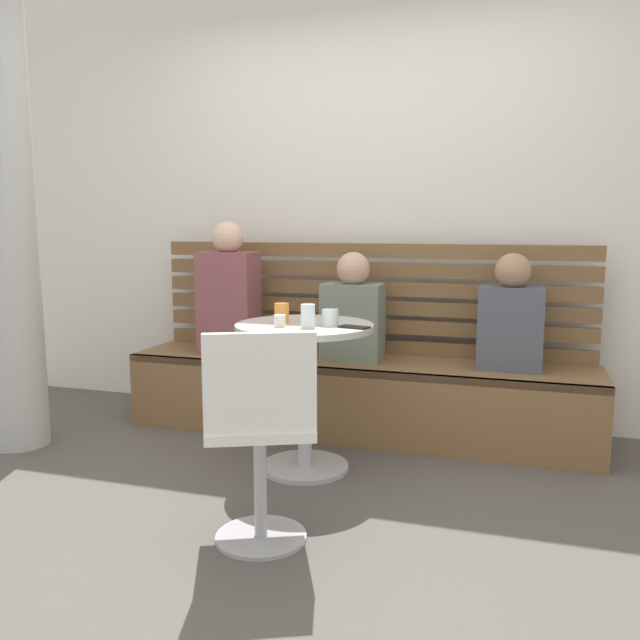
# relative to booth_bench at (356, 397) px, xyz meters

# --- Properties ---
(ground) EXTENTS (8.00, 8.00, 0.00)m
(ground) POSITION_rel_booth_bench_xyz_m (0.00, -1.20, -0.22)
(ground) COLOR #514C47
(back_wall) EXTENTS (5.20, 0.10, 2.90)m
(back_wall) POSITION_rel_booth_bench_xyz_m (0.00, 0.44, 1.23)
(back_wall) COLOR silver
(back_wall) RESTS_ON ground
(concrete_pillar) EXTENTS (0.32, 0.32, 2.80)m
(concrete_pillar) POSITION_rel_booth_bench_xyz_m (-1.75, -0.75, 1.18)
(concrete_pillar) COLOR #B2B2AD
(concrete_pillar) RESTS_ON ground
(booth_bench) EXTENTS (2.70, 0.52, 0.44)m
(booth_bench) POSITION_rel_booth_bench_xyz_m (0.00, 0.00, 0.00)
(booth_bench) COLOR brown
(booth_bench) RESTS_ON ground
(booth_backrest) EXTENTS (2.65, 0.04, 0.67)m
(booth_backrest) POSITION_rel_booth_bench_xyz_m (0.00, 0.24, 0.56)
(booth_backrest) COLOR brown
(booth_backrest) RESTS_ON booth_bench
(cafe_table) EXTENTS (0.68, 0.68, 0.74)m
(cafe_table) POSITION_rel_booth_bench_xyz_m (-0.11, -0.62, 0.30)
(cafe_table) COLOR #ADADB2
(cafe_table) RESTS_ON ground
(white_chair) EXTENTS (0.53, 0.53, 0.85)m
(white_chair) POSITION_rel_booth_bench_xyz_m (-0.01, -1.43, 0.24)
(white_chair) COLOR #ADADB2
(white_chair) RESTS_ON ground
(person_adult) EXTENTS (0.34, 0.22, 0.80)m
(person_adult) POSITION_rel_booth_bench_xyz_m (-0.80, -0.02, 0.58)
(person_adult) COLOR brown
(person_adult) RESTS_ON booth_bench
(person_child_left) EXTENTS (0.34, 0.22, 0.63)m
(person_child_left) POSITION_rel_booth_bench_xyz_m (-0.03, 0.00, 0.49)
(person_child_left) COLOR slate
(person_child_left) RESTS_ON booth_bench
(person_child_middle) EXTENTS (0.34, 0.22, 0.63)m
(person_child_middle) POSITION_rel_booth_bench_xyz_m (0.85, 0.03, 0.50)
(person_child_middle) COLOR #4C515B
(person_child_middle) RESTS_ON booth_bench
(cup_tumbler_orange) EXTENTS (0.07, 0.07, 0.10)m
(cup_tumbler_orange) POSITION_rel_booth_bench_xyz_m (-0.22, -0.63, 0.57)
(cup_tumbler_orange) COLOR orange
(cup_tumbler_orange) RESTS_ON cafe_table
(cup_water_clear) EXTENTS (0.07, 0.07, 0.11)m
(cup_water_clear) POSITION_rel_booth_bench_xyz_m (-0.06, -0.71, 0.57)
(cup_water_clear) COLOR white
(cup_water_clear) RESTS_ON cafe_table
(cup_espresso_small) EXTENTS (0.06, 0.06, 0.05)m
(cup_espresso_small) POSITION_rel_booth_bench_xyz_m (-0.19, -0.73, 0.55)
(cup_espresso_small) COLOR silver
(cup_espresso_small) RESTS_ON cafe_table
(cup_glass_short) EXTENTS (0.08, 0.08, 0.08)m
(cup_glass_short) POSITION_rel_booth_bench_xyz_m (0.03, -0.64, 0.56)
(cup_glass_short) COLOR silver
(cup_glass_short) RESTS_ON cafe_table
(phone_on_table) EXTENTS (0.15, 0.10, 0.01)m
(phone_on_table) POSITION_rel_booth_bench_xyz_m (0.16, -0.67, 0.52)
(phone_on_table) COLOR black
(phone_on_table) RESTS_ON cafe_table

